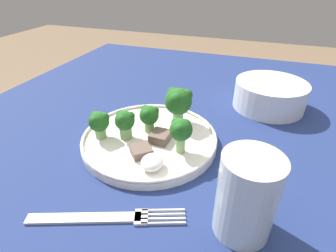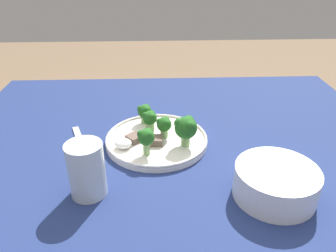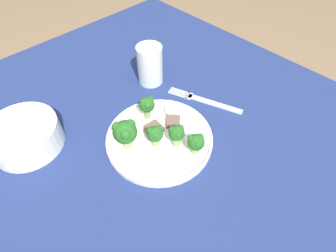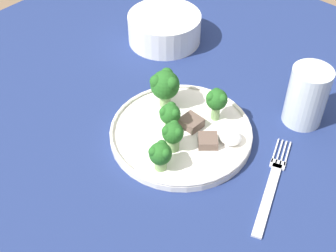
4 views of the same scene
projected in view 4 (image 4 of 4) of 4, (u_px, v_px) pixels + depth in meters
table at (187, 145)px, 0.93m from camera, size 1.09×1.01×0.75m
dinner_plate at (181, 133)px, 0.79m from camera, size 0.24×0.24×0.02m
fork at (271, 185)px, 0.72m from camera, size 0.09×0.19×0.00m
cream_bowl at (164, 29)px, 0.99m from camera, size 0.15×0.15×0.06m
drinking_glass at (306, 99)px, 0.80m from camera, size 0.07×0.07×0.11m
broccoli_floret_near_rim_left at (165, 85)px, 0.81m from camera, size 0.05×0.05×0.07m
broccoli_floret_center_left at (173, 134)px, 0.74m from camera, size 0.04×0.03×0.05m
broccoli_floret_back_left at (170, 114)px, 0.77m from camera, size 0.04×0.04×0.05m
broccoli_floret_front_left at (217, 100)px, 0.78m from camera, size 0.04×0.04×0.06m
broccoli_floret_center_back at (160, 154)px, 0.71m from camera, size 0.04×0.04×0.05m
meat_slice_front_slice at (208, 141)px, 0.76m from camera, size 0.04×0.04×0.01m
meat_slice_middle_slice at (191, 122)px, 0.79m from camera, size 0.04×0.03×0.02m
sauce_dollop at (230, 137)px, 0.76m from camera, size 0.04×0.03×0.02m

